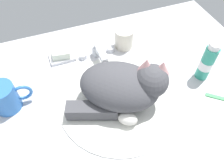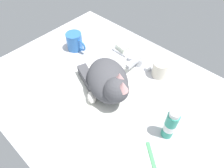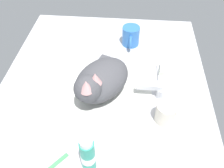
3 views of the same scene
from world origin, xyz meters
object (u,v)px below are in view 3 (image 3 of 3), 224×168
object	(u,v)px
faucet	(157,91)
toothpaste_bottle	(88,155)
cat	(99,81)
coffee_mug	(131,36)
rinse_cup	(166,113)
soap_bar	(166,70)

from	to	relation	value
faucet	toothpaste_bottle	size ratio (longest dim) A/B	0.94
cat	coffee_mug	distance (cm)	35.14
faucet	rinse_cup	distance (cm)	11.28
cat	soap_bar	world-z (taller)	cat
coffee_mug	soap_bar	size ratio (longest dim) A/B	1.98
toothpaste_bottle	rinse_cup	bearing A→B (deg)	129.27
faucet	toothpaste_bottle	xyz separation A→B (cm)	(30.12, -21.12, 4.06)
coffee_mug	rinse_cup	size ratio (longest dim) A/B	1.62
cat	toothpaste_bottle	world-z (taller)	cat
toothpaste_bottle	coffee_mug	bearing A→B (deg)	170.80
faucet	cat	xyz separation A→B (cm)	(1.16, -21.51, 4.81)
soap_bar	toothpaste_bottle	size ratio (longest dim) A/B	0.43
faucet	coffee_mug	bearing A→B (deg)	-161.12
cat	soap_bar	distance (cm)	29.56
rinse_cup	soap_bar	distance (cm)	23.76
faucet	toothpaste_bottle	distance (cm)	37.02
cat	toothpaste_bottle	size ratio (longest dim) A/B	2.21
rinse_cup	coffee_mug	bearing A→B (deg)	-162.91
faucet	soap_bar	world-z (taller)	faucet
cat	coffee_mug	world-z (taller)	cat
rinse_cup	cat	bearing A→B (deg)	-112.49
cat	coffee_mug	size ratio (longest dim) A/B	2.61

